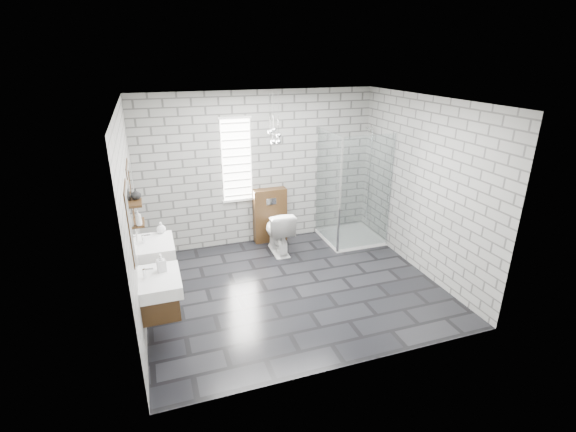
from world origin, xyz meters
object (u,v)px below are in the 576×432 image
vanity_left (156,284)px  cistern_panel (270,215)px  shower_enclosure (349,216)px  vanity_right (153,248)px  toilet (278,231)px

vanity_left → cistern_panel: vanity_left is taller
cistern_panel → shower_enclosure: bearing=-21.0°
vanity_right → toilet: bearing=21.7°
shower_enclosure → toilet: 1.35m
vanity_right → shower_enclosure: size_ratio=0.77×
vanity_left → shower_enclosure: shower_enclosure is taller
cistern_panel → shower_enclosure: 1.44m
shower_enclosure → toilet: shower_enclosure is taller
vanity_right → shower_enclosure: 3.51m
toilet → vanity_right: bearing=22.9°
toilet → shower_enclosure: bearing=-179.6°
vanity_right → cistern_panel: vanity_right is taller
shower_enclosure → toilet: (-1.35, 0.02, -0.12)m
toilet → vanity_left: bearing=42.6°
cistern_panel → vanity_right: bearing=-147.4°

